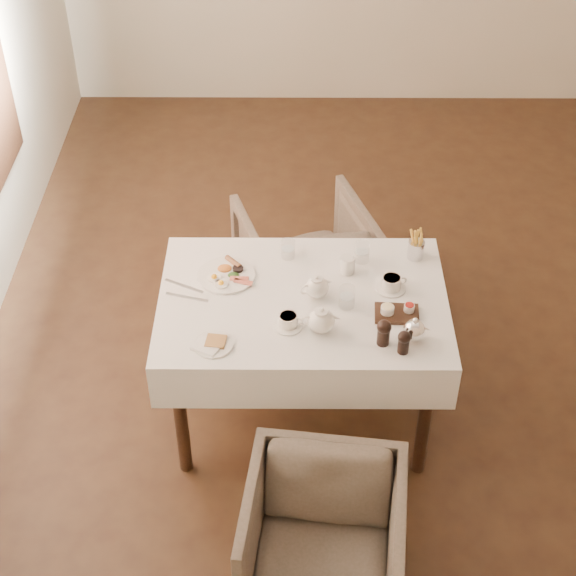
# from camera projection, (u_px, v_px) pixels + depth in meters

# --- Properties ---
(table) EXTENTS (1.28, 0.88, 0.75)m
(table) POSITION_uv_depth(u_px,v_px,m) (303.00, 318.00, 3.97)
(table) COLOR black
(table) RESTS_ON ground
(armchair_near) EXTENTS (0.69, 0.70, 0.58)m
(armchair_near) POSITION_uv_depth(u_px,v_px,m) (323.00, 539.00, 3.49)
(armchair_near) COLOR #4A4236
(armchair_near) RESTS_ON ground
(armchair_far) EXTENTS (0.84, 0.86, 0.62)m
(armchair_far) POSITION_uv_depth(u_px,v_px,m) (306.00, 260.00, 4.81)
(armchair_far) COLOR #4A4236
(armchair_far) RESTS_ON ground
(breakfast_plate) EXTENTS (0.26, 0.26, 0.03)m
(breakfast_plate) POSITION_uv_depth(u_px,v_px,m) (227.00, 274.00, 4.00)
(breakfast_plate) COLOR white
(breakfast_plate) RESTS_ON table
(side_plate) EXTENTS (0.18, 0.16, 0.02)m
(side_plate) POSITION_uv_depth(u_px,v_px,m) (212.00, 345.00, 3.66)
(side_plate) COLOR white
(side_plate) RESTS_ON table
(teapot_centre) EXTENTS (0.18, 0.16, 0.12)m
(teapot_centre) POSITION_uv_depth(u_px,v_px,m) (317.00, 286.00, 3.87)
(teapot_centre) COLOR white
(teapot_centre) RESTS_ON table
(teapot_front) EXTENTS (0.17, 0.14, 0.13)m
(teapot_front) POSITION_uv_depth(u_px,v_px,m) (321.00, 319.00, 3.69)
(teapot_front) COLOR white
(teapot_front) RESTS_ON table
(creamer) EXTENTS (0.09, 0.09, 0.08)m
(creamer) POSITION_uv_depth(u_px,v_px,m) (347.00, 265.00, 4.00)
(creamer) COLOR white
(creamer) RESTS_ON table
(teacup_near) EXTENTS (0.13, 0.13, 0.06)m
(teacup_near) POSITION_uv_depth(u_px,v_px,m) (288.00, 321.00, 3.73)
(teacup_near) COLOR white
(teacup_near) RESTS_ON table
(teacup_far) EXTENTS (0.13, 0.13, 0.07)m
(teacup_far) POSITION_uv_depth(u_px,v_px,m) (391.00, 284.00, 3.92)
(teacup_far) COLOR white
(teacup_far) RESTS_ON table
(glass_left) EXTENTS (0.09, 0.09, 0.09)m
(glass_left) POSITION_uv_depth(u_px,v_px,m) (288.00, 249.00, 4.09)
(glass_left) COLOR silver
(glass_left) RESTS_ON table
(glass_mid) EXTENTS (0.07, 0.07, 0.10)m
(glass_mid) POSITION_uv_depth(u_px,v_px,m) (347.00, 297.00, 3.82)
(glass_mid) COLOR silver
(glass_mid) RESTS_ON table
(glass_right) EXTENTS (0.08, 0.08, 0.10)m
(glass_right) POSITION_uv_depth(u_px,v_px,m) (362.00, 252.00, 4.06)
(glass_right) COLOR silver
(glass_right) RESTS_ON table
(condiment_board) EXTENTS (0.20, 0.14, 0.05)m
(condiment_board) POSITION_uv_depth(u_px,v_px,m) (396.00, 312.00, 3.80)
(condiment_board) COLOR black
(condiment_board) RESTS_ON table
(pepper_mill_left) EXTENTS (0.07, 0.07, 0.12)m
(pepper_mill_left) POSITION_uv_depth(u_px,v_px,m) (384.00, 332.00, 3.63)
(pepper_mill_left) COLOR black
(pepper_mill_left) RESTS_ON table
(pepper_mill_right) EXTENTS (0.07, 0.07, 0.11)m
(pepper_mill_right) POSITION_uv_depth(u_px,v_px,m) (404.00, 342.00, 3.60)
(pepper_mill_right) COLOR black
(pepper_mill_right) RESTS_ON table
(silver_pot) EXTENTS (0.13, 0.12, 0.12)m
(silver_pot) POSITION_uv_depth(u_px,v_px,m) (414.00, 329.00, 3.65)
(silver_pot) COLOR white
(silver_pot) RESTS_ON table
(fries_cup) EXTENTS (0.08, 0.08, 0.16)m
(fries_cup) POSITION_uv_depth(u_px,v_px,m) (416.00, 245.00, 4.07)
(fries_cup) COLOR silver
(fries_cup) RESTS_ON table
(cutlery_fork) EXTENTS (0.19, 0.10, 0.00)m
(cutlery_fork) POSITION_uv_depth(u_px,v_px,m) (184.00, 286.00, 3.95)
(cutlery_fork) COLOR silver
(cutlery_fork) RESTS_ON table
(cutlery_knife) EXTENTS (0.19, 0.07, 0.00)m
(cutlery_knife) POSITION_uv_depth(u_px,v_px,m) (187.00, 297.00, 3.89)
(cutlery_knife) COLOR silver
(cutlery_knife) RESTS_ON table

